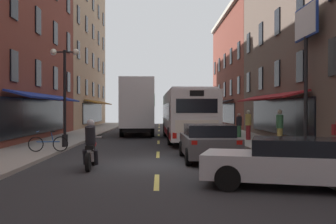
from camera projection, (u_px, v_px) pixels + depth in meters
ground_plane at (158, 166)px, 14.38m from camera, size 34.80×80.00×0.10m
lane_centre_dashes at (157, 165)px, 14.13m from camera, size 0.14×73.90×0.01m
sidewalk_right at (318, 162)px, 14.50m from camera, size 3.00×80.00×0.14m
billboard_sign at (306, 40)px, 18.86m from camera, size 0.40×2.78×6.82m
transit_bus at (186, 114)px, 25.49m from camera, size 2.86×12.13×3.14m
box_truck at (137, 107)px, 30.21m from camera, size 2.73×8.07×4.20m
sedan_near at (298, 162)px, 10.03m from camera, size 5.00×2.99×1.26m
sedan_mid at (208, 142)px, 15.43m from camera, size 2.09×4.26×1.41m
sedan_far at (142, 122)px, 40.08m from camera, size 2.03×4.51×1.37m
motorcycle_rider at (91, 148)px, 13.28m from camera, size 0.62×2.07×1.66m
bicycle_near at (48, 143)px, 17.32m from camera, size 1.71×0.48×0.91m
pedestrian_mid at (248, 124)px, 24.00m from camera, size 0.36×0.36×1.81m
pedestrian_far at (239, 125)px, 26.17m from camera, size 0.36×0.36×1.60m
pedestrian_rear at (280, 127)px, 20.18m from camera, size 0.36×0.36×1.83m
street_lamp_twin at (65, 92)px, 19.54m from camera, size 1.42×0.32×4.84m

